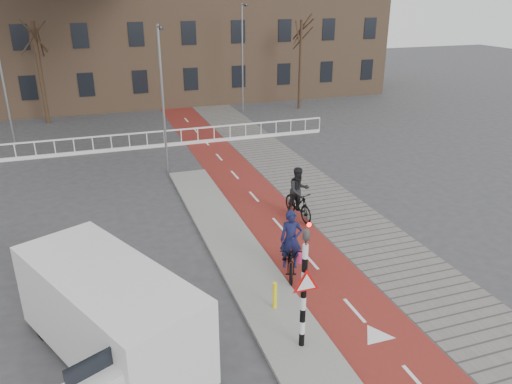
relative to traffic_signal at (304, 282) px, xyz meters
name	(u,v)px	position (x,y,z in m)	size (l,w,h in m)	color
ground	(293,301)	(0.60, 2.02, -1.99)	(120.00, 120.00, 0.00)	#38383A
bike_lane	(241,182)	(2.10, 12.02, -1.98)	(2.50, 60.00, 0.01)	maroon
sidewalk	(294,175)	(4.90, 12.02, -1.98)	(3.00, 60.00, 0.01)	slate
curb_island	(232,243)	(-0.10, 6.02, -1.93)	(1.80, 16.00, 0.12)	gray
traffic_signal	(304,282)	(0.00, 0.00, 0.00)	(0.80, 0.80, 3.68)	black
bollard	(275,295)	(-0.07, 1.75, -1.46)	(0.12, 0.12, 0.82)	#FFEB0E
cyclist_near	(291,253)	(1.15, 3.54, -1.25)	(1.40, 2.24, 2.17)	black
cyclist_far	(298,198)	(3.05, 7.33, -1.10)	(1.00, 2.07, 2.14)	black
van	(109,312)	(-4.54, 1.35, -0.73)	(4.45, 5.99, 2.40)	silver
railing	(93,148)	(-4.40, 19.02, -1.68)	(28.00, 0.10, 0.99)	silver
townhouse_row	(101,0)	(-2.40, 34.02, 5.82)	(46.00, 10.00, 15.90)	#7F6047
tree_mid	(41,74)	(-7.14, 27.36, 1.36)	(0.29, 0.29, 6.71)	black
tree_right	(300,65)	(11.17, 25.95, 1.29)	(0.21, 0.21, 6.56)	black
streetlight_near	(163,103)	(-1.00, 14.42, 1.57)	(0.12, 0.12, 7.13)	slate
streetlight_left	(3,81)	(-8.75, 22.03, 1.83)	(0.12, 0.12, 7.63)	slate
streetlight_right	(242,60)	(6.63, 26.06, 1.87)	(0.12, 0.12, 7.72)	slate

